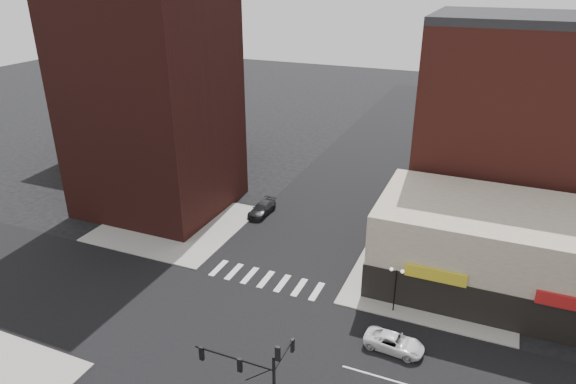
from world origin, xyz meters
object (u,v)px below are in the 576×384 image
at_px(white_suv, 394,342).
at_px(dark_sedan_north, 262,209).
at_px(street_lamp_ne, 396,279).
at_px(traffic_signal, 262,375).

bearing_deg(white_suv, dark_sedan_north, 52.66).
distance_m(white_suv, dark_sedan_north, 26.09).
height_order(white_suv, dark_sedan_north, dark_sedan_north).
height_order(street_lamp_ne, dark_sedan_north, street_lamp_ne).
bearing_deg(white_suv, street_lamp_ne, 17.13).
bearing_deg(traffic_signal, street_lamp_ne, 73.25).
relative_size(traffic_signal, white_suv, 1.70).
height_order(traffic_signal, street_lamp_ne, traffic_signal).
relative_size(white_suv, dark_sedan_north, 0.96).
height_order(traffic_signal, white_suv, traffic_signal).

